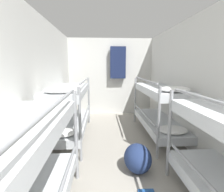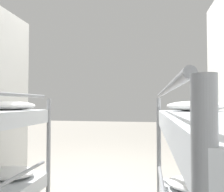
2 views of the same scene
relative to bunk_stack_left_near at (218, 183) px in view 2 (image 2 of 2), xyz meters
name	(u,v)px [view 2 (image 2 of 2)]	position (x,y,z in m)	size (l,w,h in m)	color
ground_plane	(111,187)	(0.90, -1.43, -0.62)	(20.00, 20.00, 0.00)	gray
bunk_stack_left_near	(218,183)	(0.00, 0.00, 0.00)	(0.65, 1.90, 1.17)	gray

